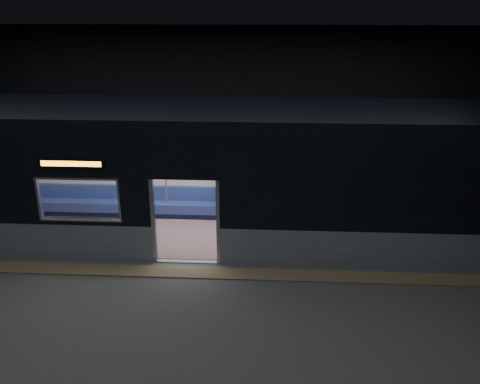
{
  "coord_description": "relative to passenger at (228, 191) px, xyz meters",
  "views": [
    {
      "loc": [
        1.82,
        -9.34,
        5.75
      ],
      "look_at": [
        1.16,
        2.3,
        1.3
      ],
      "focal_mm": 38.0,
      "sensor_mm": 36.0,
      "label": 1
    }
  ],
  "objects": [
    {
      "name": "station_floor",
      "position": [
        -0.77,
        -3.55,
        -0.85
      ],
      "size": [
        24.0,
        14.0,
        0.01
      ],
      "primitive_type": "cube",
      "color": "#47494C",
      "rests_on": "ground"
    },
    {
      "name": "transit_map",
      "position": [
        3.6,
        0.31,
        0.65
      ],
      "size": [
        1.06,
        0.03,
        0.69
      ],
      "primitive_type": "cube",
      "color": "white",
      "rests_on": "metro_car"
    },
    {
      "name": "metro_car",
      "position": [
        -0.78,
        -1.0,
        1.0
      ],
      "size": [
        18.0,
        3.04,
        3.35
      ],
      "color": "#919FAD",
      "rests_on": "station_floor"
    },
    {
      "name": "station_envelope",
      "position": [
        -0.77,
        -3.55,
        2.82
      ],
      "size": [
        24.0,
        14.0,
        5.0
      ],
      "color": "black",
      "rests_on": "station_floor"
    },
    {
      "name": "tactile_strip",
      "position": [
        -0.77,
        -3.0,
        -0.83
      ],
      "size": [
        22.8,
        0.5,
        0.03
      ],
      "primitive_type": "cube",
      "color": "#8C7F59",
      "rests_on": "station_floor"
    },
    {
      "name": "handbag",
      "position": [
        -0.0,
        -0.25,
        -0.13
      ],
      "size": [
        0.43,
        0.41,
        0.17
      ],
      "primitive_type": "cube",
      "rotation": [
        0.0,
        0.0,
        0.43
      ],
      "color": "black",
      "rests_on": "passenger"
    },
    {
      "name": "passenger",
      "position": [
        0.0,
        0.0,
        0.0
      ],
      "size": [
        0.44,
        0.76,
        1.48
      ],
      "rotation": [
        0.0,
        0.0,
        0.02
      ],
      "color": "black",
      "rests_on": "metro_car"
    }
  ]
}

